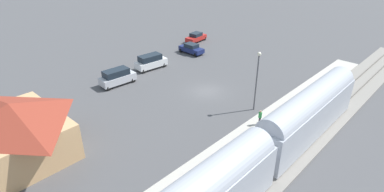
{
  "coord_description": "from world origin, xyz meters",
  "views": [
    {
      "loc": [
        -23.99,
        28.66,
        18.48
      ],
      "look_at": [
        -0.83,
        3.78,
        1.0
      ],
      "focal_mm": 29.53,
      "sensor_mm": 36.0,
      "label": 1
    }
  ],
  "objects_px": {
    "station_building": "(16,129)",
    "sedan_red": "(196,37)",
    "suv_silver": "(117,77)",
    "suv_white": "(151,61)",
    "light_pole_near_platform": "(257,74)",
    "pedestrian_on_platform": "(260,116)",
    "sedan_navy": "(191,48)"
  },
  "relations": [
    {
      "from": "sedan_navy",
      "to": "suv_silver",
      "type": "height_order",
      "value": "suv_silver"
    },
    {
      "from": "pedestrian_on_platform",
      "to": "sedan_navy",
      "type": "height_order",
      "value": "pedestrian_on_platform"
    },
    {
      "from": "light_pole_near_platform",
      "to": "station_building",
      "type": "bearing_deg",
      "value": 63.1
    },
    {
      "from": "suv_silver",
      "to": "light_pole_near_platform",
      "type": "relative_size",
      "value": 0.71
    },
    {
      "from": "station_building",
      "to": "suv_silver",
      "type": "relative_size",
      "value": 2.07
    },
    {
      "from": "sedan_red",
      "to": "suv_silver",
      "type": "xyz_separation_m",
      "value": [
        -5.22,
        21.73,
        0.27
      ]
    },
    {
      "from": "pedestrian_on_platform",
      "to": "suv_white",
      "type": "relative_size",
      "value": 0.34
    },
    {
      "from": "station_building",
      "to": "suv_white",
      "type": "bearing_deg",
      "value": -71.4
    },
    {
      "from": "sedan_red",
      "to": "light_pole_near_platform",
      "type": "distance_m",
      "value": 27.48
    },
    {
      "from": "sedan_navy",
      "to": "pedestrian_on_platform",
      "type": "bearing_deg",
      "value": 150.29
    },
    {
      "from": "sedan_navy",
      "to": "suv_silver",
      "type": "xyz_separation_m",
      "value": [
        -1.28,
        16.22,
        0.27
      ]
    },
    {
      "from": "suv_silver",
      "to": "suv_white",
      "type": "xyz_separation_m",
      "value": [
        1.08,
        -6.91,
        0.0
      ]
    },
    {
      "from": "station_building",
      "to": "sedan_red",
      "type": "distance_m",
      "value": 38.8
    },
    {
      "from": "suv_silver",
      "to": "suv_white",
      "type": "distance_m",
      "value": 7.0
    },
    {
      "from": "sedan_navy",
      "to": "suv_silver",
      "type": "relative_size",
      "value": 0.89
    },
    {
      "from": "pedestrian_on_platform",
      "to": "sedan_red",
      "type": "distance_m",
      "value": 30.88
    },
    {
      "from": "station_building",
      "to": "light_pole_near_platform",
      "type": "bearing_deg",
      "value": -116.9
    },
    {
      "from": "sedan_red",
      "to": "pedestrian_on_platform",
      "type": "bearing_deg",
      "value": 145.02
    },
    {
      "from": "sedan_red",
      "to": "suv_white",
      "type": "height_order",
      "value": "suv_white"
    },
    {
      "from": "sedan_red",
      "to": "suv_white",
      "type": "relative_size",
      "value": 0.92
    },
    {
      "from": "station_building",
      "to": "sedan_red",
      "type": "xyz_separation_m",
      "value": [
        11.6,
        -36.98,
        -1.94
      ]
    },
    {
      "from": "station_building",
      "to": "suv_white",
      "type": "height_order",
      "value": "station_building"
    },
    {
      "from": "station_building",
      "to": "sedan_red",
      "type": "bearing_deg",
      "value": -72.59
    },
    {
      "from": "sedan_red",
      "to": "light_pole_near_platform",
      "type": "xyz_separation_m",
      "value": [
        -22.8,
        14.9,
        3.66
      ]
    },
    {
      "from": "station_building",
      "to": "suv_white",
      "type": "distance_m",
      "value": 23.44
    },
    {
      "from": "pedestrian_on_platform",
      "to": "sedan_red",
      "type": "relative_size",
      "value": 0.37
    },
    {
      "from": "sedan_red",
      "to": "suv_white",
      "type": "distance_m",
      "value": 15.39
    },
    {
      "from": "station_building",
      "to": "light_pole_near_platform",
      "type": "xyz_separation_m",
      "value": [
        -11.2,
        -22.07,
        1.72
      ]
    },
    {
      "from": "sedan_navy",
      "to": "sedan_red",
      "type": "distance_m",
      "value": 6.78
    },
    {
      "from": "sedan_navy",
      "to": "sedan_red",
      "type": "relative_size",
      "value": 0.97
    },
    {
      "from": "station_building",
      "to": "pedestrian_on_platform",
      "type": "xyz_separation_m",
      "value": [
        -13.7,
        -19.27,
        -1.54
      ]
    },
    {
      "from": "suv_silver",
      "to": "suv_white",
      "type": "bearing_deg",
      "value": -81.1
    }
  ]
}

